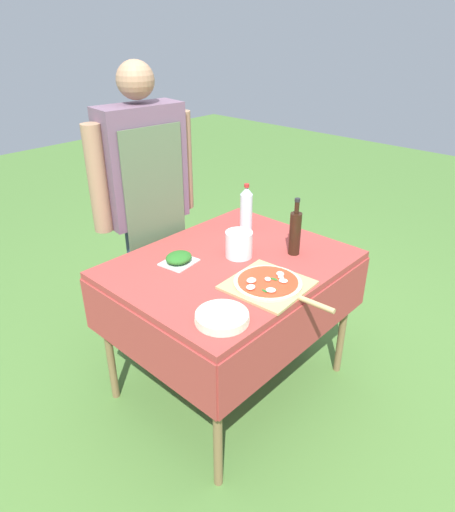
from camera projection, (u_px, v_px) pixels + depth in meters
The scene contains 9 objects.
ground_plane at pixel (230, 382), 2.66m from camera, with size 12.00×12.00×0.00m, color #517F38.
prep_table at pixel (231, 276), 2.33m from camera, with size 1.17×0.93×0.80m.
person_cook at pixel (146, 193), 2.57m from camera, with size 0.64×0.26×1.70m.
pizza_on_peel at pixel (269, 284), 2.06m from camera, with size 0.36×0.52×0.05m.
oil_bottle at pixel (295, 232), 2.31m from camera, with size 0.06×0.06×0.30m.
water_bottle at pixel (246, 209), 2.56m from camera, with size 0.07×0.07×0.28m.
herb_container at pixel (179, 258), 2.26m from camera, with size 0.18×0.17×0.05m.
mixing_tub at pixel (239, 244), 2.31m from camera, with size 0.14×0.14×0.13m, color silver.
plate_stack at pixel (222, 317), 1.83m from camera, with size 0.22×0.22×0.03m.
Camera 1 is at (-1.49, -1.36, 1.88)m, focal length 32.00 mm.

